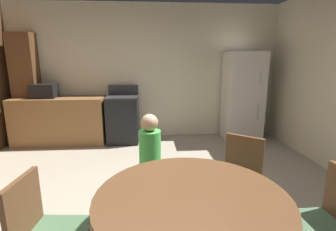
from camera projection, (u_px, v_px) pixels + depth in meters
name	position (u px, v px, depth m)	size (l,w,h in m)	color
ground_plane	(147.00, 220.00, 2.55)	(14.00, 14.00, 0.00)	#A89E89
wall_back	(147.00, 72.00, 5.13)	(5.68, 0.12, 2.70)	beige
kitchen_counter	(61.00, 121.00, 4.81)	(1.71, 0.60, 0.90)	olive
pantry_column	(27.00, 89.00, 4.81)	(0.44, 0.36, 2.10)	brown
oven_range	(123.00, 119.00, 4.90)	(0.60, 0.60, 1.10)	black
refrigerator	(242.00, 97.00, 4.94)	(0.68, 0.68, 1.76)	silver
microwave	(44.00, 91.00, 4.67)	(0.44, 0.32, 0.26)	black
dining_table	(191.00, 217.00, 1.61)	(1.25, 1.25, 0.76)	brown
chair_east	(329.00, 221.00, 1.74)	(0.41, 0.41, 0.87)	brown
chair_west	(43.00, 230.00, 1.65)	(0.43, 0.43, 0.87)	brown
chair_northeast	(239.00, 175.00, 2.43)	(0.56, 0.56, 0.87)	brown
person_child	(150.00, 163.00, 2.52)	(0.27, 0.27, 1.09)	#665B51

